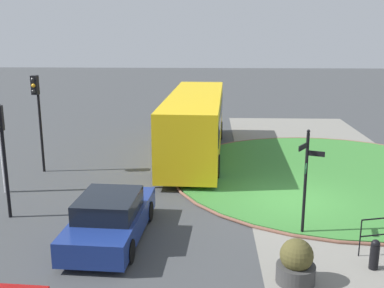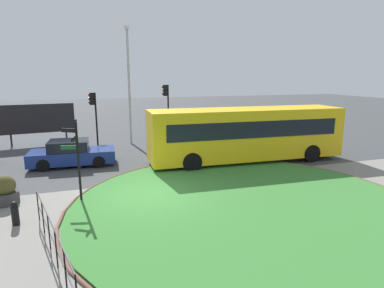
# 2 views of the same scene
# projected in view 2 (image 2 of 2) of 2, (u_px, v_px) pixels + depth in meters

# --- Properties ---
(ground) EXTENTS (120.00, 120.00, 0.00)m
(ground) POSITION_uv_depth(u_px,v_px,m) (150.00, 196.00, 13.05)
(ground) COLOR #3D3F42
(sidewalk_paving) EXTENTS (32.00, 7.64, 0.02)m
(sidewalk_paving) POSITION_uv_depth(u_px,v_px,m) (162.00, 218.00, 11.01)
(sidewalk_paving) COLOR gray
(sidewalk_paving) RESTS_ON ground
(grass_island) EXTENTS (12.99, 12.99, 0.10)m
(grass_island) POSITION_uv_depth(u_px,v_px,m) (245.00, 204.00, 12.11)
(grass_island) COLOR #387A33
(grass_island) RESTS_ON ground
(grass_kerb_ring) EXTENTS (13.30, 13.30, 0.11)m
(grass_kerb_ring) POSITION_uv_depth(u_px,v_px,m) (245.00, 204.00, 12.11)
(grass_kerb_ring) COLOR brown
(grass_kerb_ring) RESTS_ON ground
(signpost_directional) EXTENTS (0.64, 0.83, 3.23)m
(signpost_directional) POSITION_uv_depth(u_px,v_px,m) (76.00, 156.00, 12.03)
(signpost_directional) COLOR black
(signpost_directional) RESTS_ON ground
(bollard_foreground) EXTENTS (0.23, 0.23, 0.82)m
(bollard_foreground) POSITION_uv_depth(u_px,v_px,m) (15.00, 213.00, 10.40)
(bollard_foreground) COLOR black
(bollard_foreground) RESTS_ON ground
(railing_grass_edge) EXTENTS (1.39, 5.32, 1.08)m
(railing_grass_edge) POSITION_uv_depth(u_px,v_px,m) (52.00, 235.00, 8.45)
(railing_grass_edge) COLOR black
(railing_grass_edge) RESTS_ON ground
(bus_yellow) EXTENTS (11.02, 2.87, 3.00)m
(bus_yellow) POSITION_uv_depth(u_px,v_px,m) (247.00, 133.00, 18.02)
(bus_yellow) COLOR yellow
(bus_yellow) RESTS_ON ground
(car_trailing) EXTENTS (4.51, 2.08, 1.39)m
(car_trailing) POSITION_uv_depth(u_px,v_px,m) (72.00, 154.00, 17.40)
(car_trailing) COLOR navy
(car_trailing) RESTS_ON ground
(traffic_light_near) EXTENTS (0.49, 0.28, 4.16)m
(traffic_light_near) POSITION_uv_depth(u_px,v_px,m) (166.00, 101.00, 22.86)
(traffic_light_near) COLOR black
(traffic_light_near) RESTS_ON ground
(traffic_light_far) EXTENTS (0.49, 0.31, 3.73)m
(traffic_light_far) POSITION_uv_depth(u_px,v_px,m) (93.00, 108.00, 20.75)
(traffic_light_far) COLOR black
(traffic_light_far) RESTS_ON ground
(lamppost_tall) EXTENTS (0.32, 0.32, 8.06)m
(lamppost_tall) POSITION_uv_depth(u_px,v_px,m) (129.00, 83.00, 22.29)
(lamppost_tall) COLOR #B7B7BC
(lamppost_tall) RESTS_ON ground
(billboard_left) EXTENTS (4.79, 0.77, 2.87)m
(billboard_left) POSITION_uv_depth(u_px,v_px,m) (38.00, 119.00, 22.44)
(billboard_left) COLOR black
(billboard_left) RESTS_ON ground
(planter_near_signpost) EXTENTS (0.95, 0.95, 1.13)m
(planter_near_signpost) POSITION_uv_depth(u_px,v_px,m) (5.00, 191.00, 12.14)
(planter_near_signpost) COLOR #383838
(planter_near_signpost) RESTS_ON ground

